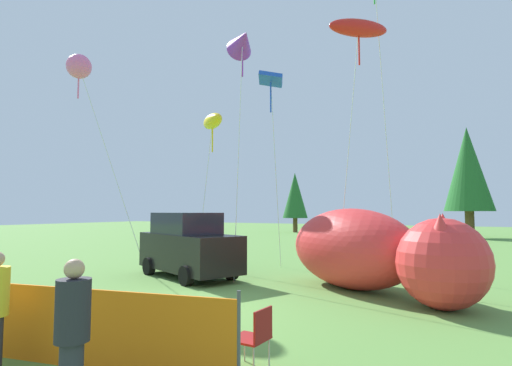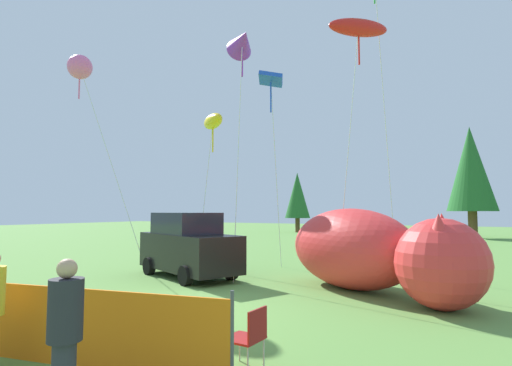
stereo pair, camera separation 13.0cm
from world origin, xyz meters
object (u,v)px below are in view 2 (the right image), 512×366
at_px(inflatable_cat, 369,254).
at_px(kite_blue_box, 271,83).
at_px(folding_chair, 249,334).
at_px(spectator_in_black_shirt, 65,330).
at_px(parked_car, 188,246).
at_px(kite_pink_octopus, 80,68).
at_px(kite_yellow_hero, 213,122).
at_px(kite_purple_delta, 242,42).
at_px(kite_red_lizard, 358,29).

xyz_separation_m(inflatable_cat, kite_blue_box, (-4.15, 2.28, 6.14)).
height_order(folding_chair, spectator_in_black_shirt, spectator_in_black_shirt).
height_order(folding_chair, kite_blue_box, kite_blue_box).
bearing_deg(kite_blue_box, parked_car, -127.28).
xyz_separation_m(spectator_in_black_shirt, kite_pink_octopus, (-9.59, 7.36, 7.04)).
relative_size(spectator_in_black_shirt, kite_yellow_hero, 0.27).
distance_m(parked_car, spectator_in_black_shirt, 9.31).
bearing_deg(spectator_in_black_shirt, kite_purple_delta, 108.75).
height_order(parked_car, kite_blue_box, kite_blue_box).
bearing_deg(kite_purple_delta, kite_pink_octopus, -165.19).
relative_size(spectator_in_black_shirt, kite_blue_box, 0.23).
xyz_separation_m(kite_yellow_hero, kite_blue_box, (2.76, -0.08, 1.22)).
distance_m(kite_purple_delta, kite_blue_box, 1.94).
xyz_separation_m(kite_yellow_hero, kite_pink_octopus, (-4.14, -3.33, 1.99)).
bearing_deg(kite_yellow_hero, inflatable_cat, -18.88).
distance_m(parked_car, kite_purple_delta, 7.50).
height_order(parked_car, spectator_in_black_shirt, parked_car).
bearing_deg(kite_pink_octopus, kite_blue_box, 25.26).
height_order(folding_chair, kite_yellow_hero, kite_yellow_hero).
distance_m(spectator_in_black_shirt, kite_pink_octopus, 13.99).
xyz_separation_m(parked_car, kite_red_lizard, (5.40, 2.37, 7.46)).
bearing_deg(kite_pink_octopus, parked_car, 8.13).
height_order(folding_chair, kite_red_lizard, kite_red_lizard).
relative_size(inflatable_cat, kite_purple_delta, 0.68).
distance_m(parked_car, inflatable_cat, 6.09).
distance_m(spectator_in_black_shirt, kite_blue_box, 12.62).
relative_size(kite_purple_delta, kite_pink_octopus, 1.05).
bearing_deg(parked_car, folding_chair, -22.67).
height_order(folding_chair, kite_pink_octopus, kite_pink_octopus).
bearing_deg(kite_yellow_hero, folding_chair, -52.42).
bearing_deg(folding_chair, spectator_in_black_shirt, 64.76).
bearing_deg(folding_chair, kite_purple_delta, -55.05).
bearing_deg(kite_purple_delta, kite_red_lizard, 19.39).
relative_size(kite_blue_box, kite_pink_octopus, 0.89).
bearing_deg(kite_blue_box, kite_yellow_hero, 178.41).
bearing_deg(kite_purple_delta, inflatable_cat, -9.38).
height_order(parked_car, kite_purple_delta, kite_purple_delta).
distance_m(folding_chair, kite_purple_delta, 11.32).
bearing_deg(kite_pink_octopus, kite_purple_delta, 14.81).
xyz_separation_m(inflatable_cat, kite_pink_octopus, (-11.05, -0.97, 6.90)).
relative_size(folding_chair, inflatable_cat, 0.14).
relative_size(inflatable_cat, kite_pink_octopus, 0.72).
bearing_deg(spectator_in_black_shirt, folding_chair, 61.11).
height_order(inflatable_cat, spectator_in_black_shirt, inflatable_cat).
xyz_separation_m(parked_car, kite_pink_octopus, (-4.96, -0.71, 6.91)).
height_order(kite_blue_box, kite_pink_octopus, kite_pink_octopus).
height_order(kite_yellow_hero, kite_purple_delta, kite_purple_delta).
bearing_deg(kite_red_lizard, kite_yellow_hero, 177.64).
height_order(parked_car, kite_pink_octopus, kite_pink_octopus).
relative_size(spectator_in_black_shirt, kite_pink_octopus, 0.20).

